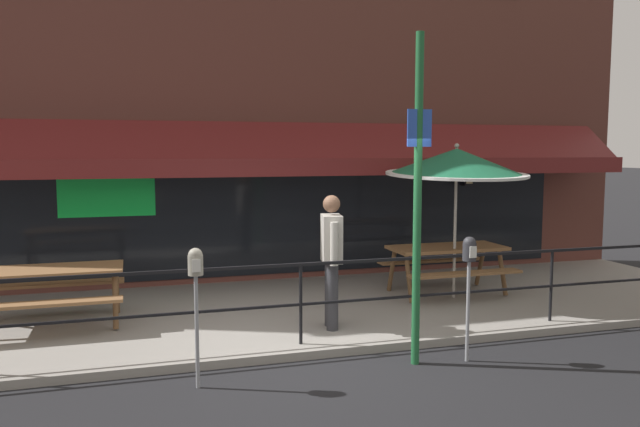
% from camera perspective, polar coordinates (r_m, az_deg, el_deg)
% --- Properties ---
extents(ground_plane, '(120.00, 120.00, 0.00)m').
position_cam_1_polar(ground_plane, '(7.27, -1.13, -13.27)').
color(ground_plane, black).
extents(patio_deck, '(15.00, 4.00, 0.10)m').
position_cam_1_polar(patio_deck, '(9.11, -4.56, -8.97)').
color(patio_deck, gray).
rests_on(patio_deck, ground).
extents(restaurant_building, '(15.00, 1.60, 8.43)m').
position_cam_1_polar(restaurant_building, '(11.14, -7.24, 15.13)').
color(restaurant_building, brown).
rests_on(restaurant_building, ground).
extents(patio_railing, '(13.84, 0.04, 0.97)m').
position_cam_1_polar(patio_railing, '(7.33, -1.78, -6.61)').
color(patio_railing, black).
rests_on(patio_railing, patio_deck).
extents(picnic_table_left, '(1.80, 1.42, 0.76)m').
position_cam_1_polar(picnic_table_left, '(8.77, -23.46, -5.64)').
color(picnic_table_left, brown).
rests_on(picnic_table_left, patio_deck).
extents(picnic_table_centre, '(1.80, 1.42, 0.76)m').
position_cam_1_polar(picnic_table_centre, '(10.05, 11.53, -3.85)').
color(picnic_table_centre, brown).
rests_on(picnic_table_centre, patio_deck).
extents(patio_umbrella_centre, '(2.14, 2.14, 2.38)m').
position_cam_1_polar(patio_umbrella_centre, '(9.70, 12.37, 4.54)').
color(patio_umbrella_centre, '#B7B2A8').
rests_on(patio_umbrella_centre, patio_deck).
extents(pedestrian_walking, '(0.31, 0.61, 1.71)m').
position_cam_1_polar(pedestrian_walking, '(7.93, 1.06, -3.74)').
color(pedestrian_walking, '#333338').
rests_on(pedestrian_walking, patio_deck).
extents(parking_meter_near, '(0.15, 0.16, 1.42)m').
position_cam_1_polar(parking_meter_near, '(6.29, -11.30, -5.57)').
color(parking_meter_near, gray).
rests_on(parking_meter_near, ground).
extents(parking_meter_far, '(0.15, 0.16, 1.42)m').
position_cam_1_polar(parking_meter_far, '(7.15, 13.48, -4.24)').
color(parking_meter_far, gray).
rests_on(parking_meter_far, ground).
extents(street_sign_pole, '(0.28, 0.09, 3.63)m').
position_cam_1_polar(street_sign_pole, '(6.86, 8.92, 1.52)').
color(street_sign_pole, '#1E6033').
rests_on(street_sign_pole, ground).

